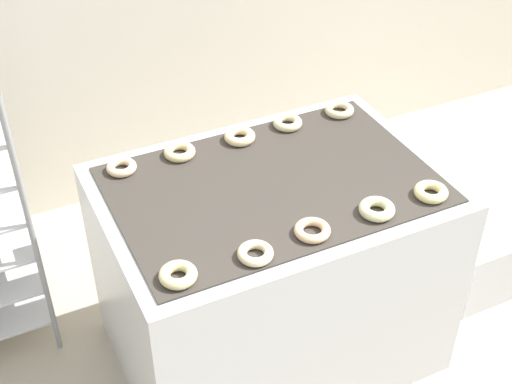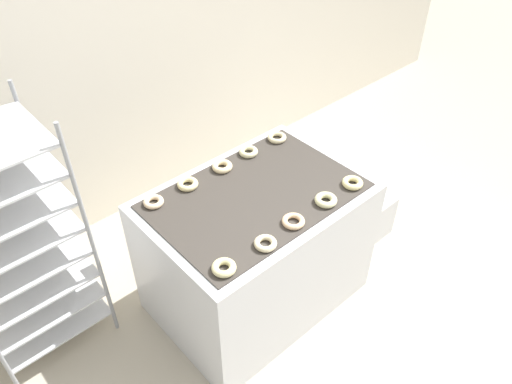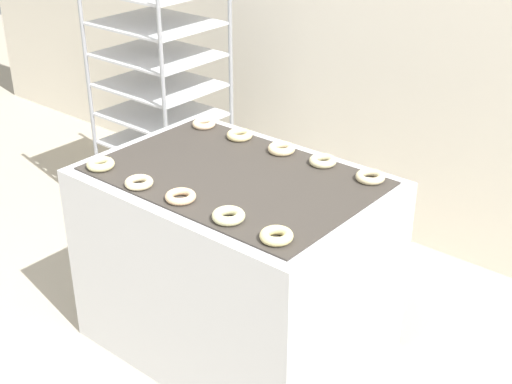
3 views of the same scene
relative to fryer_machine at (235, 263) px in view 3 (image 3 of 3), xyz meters
The scene contains 13 objects.
wall_back 1.71m from the fryer_machine, 90.01° to the left, with size 8.00×0.05×2.80m.
fryer_machine is the anchor object (origin of this frame).
baking_rack_cart 1.40m from the fryer_machine, 150.11° to the left, with size 0.67×0.57×1.56m.
donut_near_leftmost 0.76m from the fryer_machine, 147.15° to the right, with size 0.12×0.12×0.04m, color beige.
donut_near_left 0.62m from the fryer_machine, 125.13° to the right, with size 0.12×0.12×0.03m, color beige.
donut_near_center 0.57m from the fryer_machine, 92.00° to the right, with size 0.13×0.13×0.03m, color beige.
donut_near_right 0.62m from the fryer_machine, 51.73° to the right, with size 0.13×0.13×0.04m, color beige.
donut_near_rightmost 0.74m from the fryer_machine, 33.20° to the right, with size 0.12×0.12×0.04m, color beige.
donut_far_leftmost 0.75m from the fryer_machine, 146.24° to the left, with size 0.12×0.12×0.03m, color beige.
donut_far_left 0.62m from the fryer_machine, 127.41° to the left, with size 0.12×0.12×0.03m, color beige.
donut_far_center 0.57m from the fryer_machine, 88.28° to the left, with size 0.13×0.13×0.04m, color beige.
donut_far_right 0.62m from the fryer_machine, 55.01° to the left, with size 0.12×0.12×0.03m, color beige.
donut_far_rightmost 0.75m from the fryer_machine, 34.44° to the left, with size 0.13×0.13×0.03m, color beige.
Camera 3 is at (1.85, -1.38, 2.24)m, focal length 50.00 mm.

